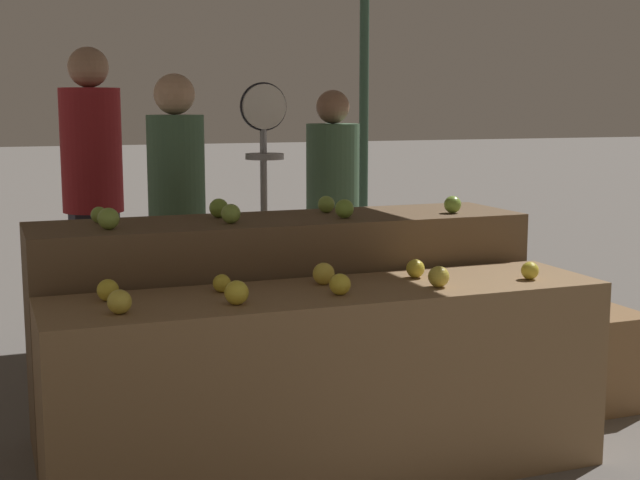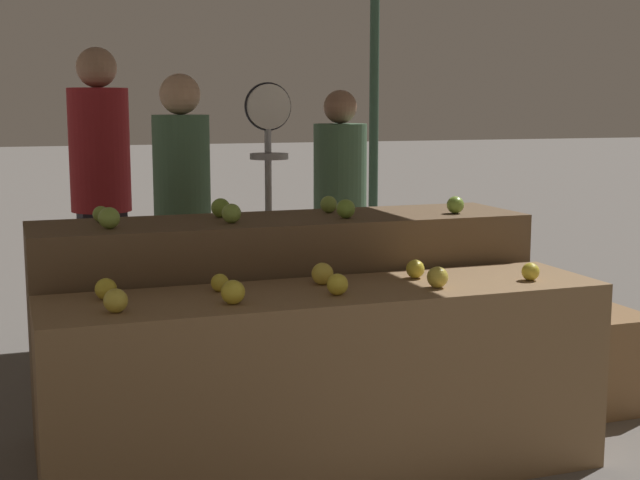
{
  "view_description": "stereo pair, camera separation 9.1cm",
  "coord_description": "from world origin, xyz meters",
  "views": [
    {
      "loc": [
        -1.26,
        -3.15,
        1.49
      ],
      "look_at": [
        0.06,
        0.3,
        0.92
      ],
      "focal_mm": 50.0,
      "sensor_mm": 36.0,
      "label": 1
    },
    {
      "loc": [
        -1.17,
        -3.18,
        1.49
      ],
      "look_at": [
        0.06,
        0.3,
        0.92
      ],
      "focal_mm": 50.0,
      "sensor_mm": 36.0,
      "label": 2
    }
  ],
  "objects": [
    {
      "name": "apple_front_1",
      "position": [
        -0.42,
        -0.12,
        0.82
      ],
      "size": [
        0.09,
        0.09,
        0.09
      ],
      "primitive_type": "sphere",
      "color": "gold",
      "rests_on": "display_counter_front"
    },
    {
      "name": "apple_back_2",
      "position": [
        0.25,
        0.49,
        1.03
      ],
      "size": [
        0.09,
        0.09,
        0.09
      ],
      "primitive_type": "sphere",
      "color": "#7AA338",
      "rests_on": "display_counter_back"
    },
    {
      "name": "apple_front_8",
      "position": [
        0.41,
        0.1,
        0.81
      ],
      "size": [
        0.08,
        0.08,
        0.08
      ],
      "primitive_type": "sphere",
      "color": "gold",
      "rests_on": "display_counter_front"
    },
    {
      "name": "person_vendor_at_scale",
      "position": [
        -0.28,
        1.56,
        0.97
      ],
      "size": [
        0.38,
        0.38,
        1.65
      ],
      "rotation": [
        0.0,
        0.0,
        3.45
      ],
      "color": "#2D2D38",
      "rests_on": "ground_plane"
    },
    {
      "name": "person_customer_right",
      "position": [
        0.8,
        2.0,
        0.91
      ],
      "size": [
        0.35,
        0.35,
        1.58
      ],
      "rotation": [
        0.0,
        0.0,
        3.09
      ],
      "color": "#2D2D38",
      "rests_on": "ground_plane"
    },
    {
      "name": "apple_front_3",
      "position": [
        0.41,
        -0.1,
        0.82
      ],
      "size": [
        0.08,
        0.08,
        0.08
      ],
      "primitive_type": "sphere",
      "color": "gold",
      "rests_on": "display_counter_front"
    },
    {
      "name": "apple_front_6",
      "position": [
        -0.41,
        0.11,
        0.81
      ],
      "size": [
        0.07,
        0.07,
        0.07
      ],
      "primitive_type": "sphere",
      "color": "gold",
      "rests_on": "display_counter_front"
    },
    {
      "name": "apple_front_7",
      "position": [
        0.01,
        0.11,
        0.82
      ],
      "size": [
        0.09,
        0.09,
        0.09
      ],
      "primitive_type": "sphere",
      "color": "yellow",
      "rests_on": "display_counter_front"
    },
    {
      "name": "apple_front_5",
      "position": [
        -0.84,
        0.11,
        0.81
      ],
      "size": [
        0.08,
        0.08,
        0.08
      ],
      "primitive_type": "sphere",
      "color": "gold",
      "rests_on": "display_counter_front"
    },
    {
      "name": "display_counter_front",
      "position": [
        0.0,
        0.0,
        0.39
      ],
      "size": [
        2.22,
        0.55,
        0.77
      ],
      "primitive_type": "cube",
      "color": "olive",
      "rests_on": "ground_plane"
    },
    {
      "name": "apple_back_5",
      "position": [
        -0.26,
        0.71,
        1.03
      ],
      "size": [
        0.09,
        0.09,
        0.09
      ],
      "primitive_type": "sphere",
      "color": "#84AD3D",
      "rests_on": "display_counter_back"
    },
    {
      "name": "wooden_crate_side",
      "position": [
        1.52,
        0.39,
        0.24
      ],
      "size": [
        0.48,
        0.48,
        0.48
      ],
      "primitive_type": "cube",
      "color": "olive",
      "rests_on": "ground_plane"
    },
    {
      "name": "apple_back_1",
      "position": [
        -0.27,
        0.5,
        1.03
      ],
      "size": [
        0.08,
        0.08,
        0.08
      ],
      "primitive_type": "sphere",
      "color": "#8EB247",
      "rests_on": "display_counter_back"
    },
    {
      "name": "apple_back_4",
      "position": [
        -0.79,
        0.71,
        1.02
      ],
      "size": [
        0.07,
        0.07,
        0.07
      ],
      "primitive_type": "sphere",
      "color": "#8EB247",
      "rests_on": "display_counter_back"
    },
    {
      "name": "ground_plane",
      "position": [
        0.0,
        0.0,
        0.0
      ],
      "size": [
        60.0,
        60.0,
        0.0
      ],
      "primitive_type": "plane",
      "color": "#66605B"
    },
    {
      "name": "apple_back_3",
      "position": [
        0.8,
        0.49,
        1.03
      ],
      "size": [
        0.08,
        0.08,
        0.08
      ],
      "primitive_type": "sphere",
      "color": "#84AD3D",
      "rests_on": "display_counter_back"
    },
    {
      "name": "apple_back_6",
      "position": [
        0.25,
        0.71,
        1.02
      ],
      "size": [
        0.08,
        0.08,
        0.08
      ],
      "primitive_type": "sphere",
      "color": "#8EB247",
      "rests_on": "display_counter_back"
    },
    {
      "name": "apple_front_0",
      "position": [
        -0.83,
        -0.11,
        0.82
      ],
      "size": [
        0.09,
        0.09,
        0.09
      ],
      "primitive_type": "sphere",
      "color": "gold",
      "rests_on": "display_counter_front"
    },
    {
      "name": "produce_scale",
      "position": [
        0.13,
        1.27,
        1.15
      ],
      "size": [
        0.25,
        0.2,
        1.6
      ],
      "color": "#99999E",
      "rests_on": "ground_plane"
    },
    {
      "name": "person_customer_left",
      "position": [
        -0.63,
        2.32,
        1.06
      ],
      "size": [
        0.42,
        0.42,
        1.82
      ],
      "rotation": [
        0.0,
        0.0,
        3.31
      ],
      "color": "#2D2D38",
      "rests_on": "ground_plane"
    },
    {
      "name": "display_counter_back",
      "position": [
        0.0,
        0.6,
        0.49
      ],
      "size": [
        2.22,
        0.55,
        0.98
      ],
      "primitive_type": "cube",
      "color": "brown",
      "rests_on": "ground_plane"
    },
    {
      "name": "apple_back_0",
      "position": [
        -0.78,
        0.5,
        1.03
      ],
      "size": [
        0.09,
        0.09,
        0.09
      ],
      "primitive_type": "sphere",
      "color": "#8EB247",
      "rests_on": "display_counter_back"
    },
    {
      "name": "apple_front_4",
      "position": [
        0.84,
        -0.1,
        0.81
      ],
      "size": [
        0.07,
        0.07,
        0.07
      ],
      "primitive_type": "sphere",
      "color": "gold",
      "rests_on": "display_counter_front"
    },
    {
      "name": "apple_front_2",
      "position": [
        -0.01,
        -0.1,
        0.82
      ],
      "size": [
        0.08,
        0.08,
        0.08
      ],
      "primitive_type": "sphere",
      "color": "gold",
      "rests_on": "display_counter_front"
    }
  ]
}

